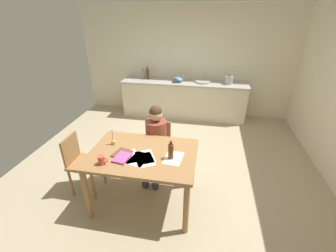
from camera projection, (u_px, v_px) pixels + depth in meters
ground_plane at (167, 170)px, 3.83m from camera, size 5.20×5.20×0.04m
wall_back at (186, 62)px, 5.50m from camera, size 5.20×0.12×2.60m
kitchen_counter at (184, 99)px, 5.58m from camera, size 3.01×0.64×0.90m
dining_table at (143, 160)px, 2.89m from camera, size 1.36×0.95×0.80m
chair_at_table at (158, 145)px, 3.60m from camera, size 0.42×0.42×0.85m
person_seated at (155, 139)px, 3.38m from camera, size 0.34×0.60×1.19m
chair_side_empty at (81, 161)px, 3.18m from camera, size 0.40×0.40×0.89m
coffee_mug at (102, 160)px, 2.61m from camera, size 0.12×0.08×0.11m
candlestick at (113, 140)px, 3.00m from camera, size 0.06×0.06×0.23m
book_magazine at (122, 154)px, 2.81m from camera, size 0.24×0.26×0.02m
book_cookery at (122, 158)px, 2.72m from camera, size 0.20×0.25×0.02m
paper_letter at (145, 160)px, 2.71m from camera, size 0.33×0.36×0.00m
paper_bill at (129, 157)px, 2.77m from camera, size 0.33×0.36×0.00m
paper_envelope at (145, 157)px, 2.76m from camera, size 0.33×0.36×0.00m
paper_receipt at (139, 159)px, 2.72m from camera, size 0.27×0.34×0.00m
paper_notice at (173, 158)px, 2.74m from camera, size 0.24×0.32×0.00m
wine_bottle_on_table at (171, 151)px, 2.69m from camera, size 0.07×0.07×0.24m
sink_unit at (203, 82)px, 5.29m from camera, size 0.36×0.36×0.24m
bottle_oil at (143, 74)px, 5.57m from camera, size 0.06×0.06×0.27m
bottle_vinegar at (148, 74)px, 5.52m from camera, size 0.07×0.07×0.31m
mixing_bowl at (178, 79)px, 5.34m from camera, size 0.24×0.24×0.11m
stovetop_kettle at (229, 80)px, 5.16m from camera, size 0.18×0.18×0.22m
wine_glass_near_sink at (187, 76)px, 5.44m from camera, size 0.07×0.07×0.15m
wine_glass_by_kettle at (183, 75)px, 5.46m from camera, size 0.07×0.07×0.15m
wine_glass_back_left at (178, 75)px, 5.48m from camera, size 0.07×0.07×0.15m
wine_glass_back_right at (176, 75)px, 5.49m from camera, size 0.07×0.07×0.15m
teacup_on_counter at (175, 81)px, 5.25m from camera, size 0.12×0.08×0.11m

